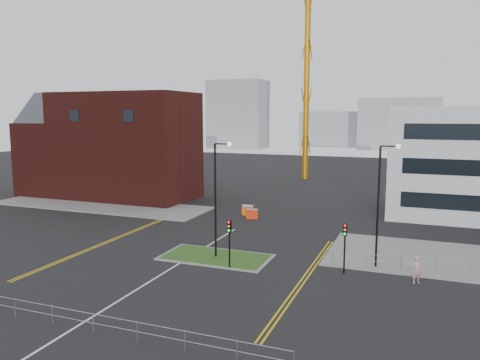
# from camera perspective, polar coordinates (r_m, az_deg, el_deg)

# --- Properties ---
(ground) EXTENTS (200.00, 200.00, 0.00)m
(ground) POSITION_cam_1_polar(r_m,az_deg,el_deg) (31.77, -12.44, -12.90)
(ground) COLOR black
(ground) RESTS_ON ground
(pavement_left) EXTENTS (28.00, 8.00, 0.12)m
(pavement_left) POSITION_cam_1_polar(r_m,az_deg,el_deg) (60.33, -16.76, -2.96)
(pavement_left) COLOR slate
(pavement_left) RESTS_ON ground
(island_kerb) EXTENTS (8.60, 4.60, 0.08)m
(island_kerb) POSITION_cam_1_polar(r_m,az_deg,el_deg) (37.45, -2.97, -9.38)
(island_kerb) COLOR slate
(island_kerb) RESTS_ON ground
(grass_island) EXTENTS (8.00, 4.00, 0.12)m
(grass_island) POSITION_cam_1_polar(r_m,az_deg,el_deg) (37.45, -2.97, -9.35)
(grass_island) COLOR #254B19
(grass_island) RESTS_ON ground
(brick_building) EXTENTS (24.20, 10.07, 14.24)m
(brick_building) POSITION_cam_1_polar(r_m,az_deg,el_deg) (66.00, -15.85, 3.95)
(brick_building) COLOR #411310
(brick_building) RESTS_ON ground
(tower_crane) EXTENTS (52.18, 11.29, 41.70)m
(tower_crane) POSITION_cam_1_polar(r_m,az_deg,el_deg) (83.54, 12.34, 19.89)
(tower_crane) COLOR #C17B0B
(tower_crane) RESTS_ON ground
(streetlamp_island) EXTENTS (1.46, 0.36, 9.18)m
(streetlamp_island) POSITION_cam_1_polar(r_m,az_deg,el_deg) (36.12, -2.71, -1.26)
(streetlamp_island) COLOR black
(streetlamp_island) RESTS_ON ground
(streetlamp_right_near) EXTENTS (1.46, 0.36, 9.18)m
(streetlamp_right_near) POSITION_cam_1_polar(r_m,az_deg,el_deg) (35.15, 16.88, -1.86)
(streetlamp_right_near) COLOR black
(streetlamp_right_near) RESTS_ON ground
(traffic_light_island) EXTENTS (0.28, 0.33, 3.65)m
(traffic_light_island) POSITION_cam_1_polar(r_m,az_deg,el_deg) (34.21, -1.31, -6.66)
(traffic_light_island) COLOR black
(traffic_light_island) RESTS_ON ground
(traffic_light_right) EXTENTS (0.28, 0.33, 3.65)m
(traffic_light_right) POSITION_cam_1_polar(r_m,az_deg,el_deg) (34.02, 12.66, -6.94)
(traffic_light_right) COLOR black
(traffic_light_right) RESTS_ON ground
(railing_front) EXTENTS (24.05, 0.05, 1.10)m
(railing_front) POSITION_cam_1_polar(r_m,az_deg,el_deg) (27.08, -19.77, -15.21)
(railing_front) COLOR gray
(railing_front) RESTS_ON ground
(railing_left) EXTENTS (6.05, 0.05, 1.10)m
(railing_left) POSITION_cam_1_polar(r_m,az_deg,el_deg) (51.86, -11.62, -3.79)
(railing_left) COLOR gray
(railing_left) RESTS_ON ground
(railing_right) EXTENTS (19.05, 5.05, 1.10)m
(railing_right) POSITION_cam_1_polar(r_m,az_deg,el_deg) (37.77, 26.42, -8.91)
(railing_right) COLOR gray
(railing_right) RESTS_ON ground
(centre_line) EXTENTS (0.15, 30.00, 0.01)m
(centre_line) POSITION_cam_1_polar(r_m,az_deg,el_deg) (33.34, -10.50, -11.81)
(centre_line) COLOR silver
(centre_line) RESTS_ON ground
(yellow_left_a) EXTENTS (0.12, 24.00, 0.01)m
(yellow_left_a) POSITION_cam_1_polar(r_m,az_deg,el_deg) (44.52, -15.01, -6.86)
(yellow_left_a) COLOR gold
(yellow_left_a) RESTS_ON ground
(yellow_left_b) EXTENTS (0.12, 24.00, 0.01)m
(yellow_left_b) POSITION_cam_1_polar(r_m,az_deg,el_deg) (44.34, -14.70, -6.90)
(yellow_left_b) COLOR gold
(yellow_left_b) RESTS_ON ground
(yellow_right_a) EXTENTS (0.12, 20.00, 0.01)m
(yellow_right_a) POSITION_cam_1_polar(r_m,az_deg,el_deg) (33.37, 7.66, -11.73)
(yellow_right_a) COLOR gold
(yellow_right_a) RESTS_ON ground
(yellow_right_b) EXTENTS (0.12, 20.00, 0.01)m
(yellow_right_b) POSITION_cam_1_polar(r_m,az_deg,el_deg) (33.31, 8.18, -11.78)
(yellow_right_b) COLOR gold
(yellow_right_b) RESTS_ON ground
(skyline_a) EXTENTS (18.00, 12.00, 22.00)m
(skyline_a) POSITION_cam_1_polar(r_m,az_deg,el_deg) (155.28, -0.23, 8.00)
(skyline_a) COLOR gray
(skyline_a) RESTS_ON ground
(skyline_b) EXTENTS (24.00, 12.00, 16.00)m
(skyline_b) POSITION_cam_1_polar(r_m,az_deg,el_deg) (154.75, 18.82, 6.46)
(skyline_b) COLOR gray
(skyline_b) RESTS_ON ground
(skyline_d) EXTENTS (30.00, 12.00, 12.00)m
(skyline_d) POSITION_cam_1_polar(r_m,az_deg,el_deg) (166.50, 12.72, 6.09)
(skyline_d) COLOR gray
(skyline_d) RESTS_ON ground
(pedestrian) EXTENTS (0.79, 0.72, 1.82)m
(pedestrian) POSITION_cam_1_polar(r_m,az_deg,el_deg) (34.00, 20.78, -10.21)
(pedestrian) COLOR pink
(pedestrian) RESTS_ON ground
(barrier_left) EXTENTS (1.26, 0.69, 1.01)m
(barrier_left) POSITION_cam_1_polar(r_m,az_deg,el_deg) (52.36, 0.98, -3.73)
(barrier_left) COLOR orange
(barrier_left) RESTS_ON ground
(barrier_mid) EXTENTS (1.28, 0.52, 1.05)m
(barrier_mid) POSITION_cam_1_polar(r_m,az_deg,el_deg) (52.87, 0.91, -3.59)
(barrier_mid) COLOR #EF400D
(barrier_mid) RESTS_ON ground
(barrier_right) EXTENTS (1.34, 0.74, 1.07)m
(barrier_right) POSITION_cam_1_polar(r_m,az_deg,el_deg) (50.59, 1.46, -4.11)
(barrier_right) COLOR red
(barrier_right) RESTS_ON ground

